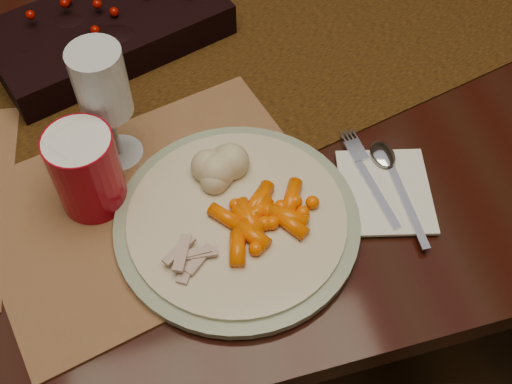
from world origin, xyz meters
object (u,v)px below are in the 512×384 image
object	(u,v)px
baby_carrots	(267,228)
napkin	(385,191)
dining_table	(217,202)
turkey_shreds	(188,258)
wine_glass	(108,108)
placemat_main	(154,207)
mashed_potatoes	(221,169)
centerpiece	(107,25)
red_cup	(86,171)
dinner_plate	(237,221)

from	to	relation	value
baby_carrots	napkin	world-z (taller)	baby_carrots
dining_table	napkin	size ratio (longest dim) A/B	13.59
turkey_shreds	napkin	world-z (taller)	turkey_shreds
dining_table	wine_glass	bearing A→B (deg)	-135.75
placemat_main	baby_carrots	distance (m)	0.15
mashed_potatoes	turkey_shreds	size ratio (longest dim) A/B	1.21
turkey_shreds	napkin	size ratio (longest dim) A/B	0.50
centerpiece	red_cup	bearing A→B (deg)	-101.90
placemat_main	centerpiece	bearing A→B (deg)	77.95
placemat_main	mashed_potatoes	xyz separation A→B (m)	(0.09, 0.01, 0.04)
centerpiece	mashed_potatoes	bearing A→B (deg)	-72.60
napkin	baby_carrots	bearing A→B (deg)	-156.97
placemat_main	napkin	bearing A→B (deg)	-25.13
wine_glass	placemat_main	bearing A→B (deg)	-73.90
mashed_potatoes	turkey_shreds	xyz separation A→B (m)	(-0.06, -0.10, -0.01)
dining_table	wine_glass	distance (m)	0.51
baby_carrots	wine_glass	distance (m)	0.25
mashed_potatoes	red_cup	world-z (taller)	red_cup
napkin	dinner_plate	bearing A→B (deg)	-167.22
centerpiece	dining_table	bearing A→B (deg)	-29.93
dining_table	turkey_shreds	xyz separation A→B (m)	(-0.10, -0.34, 0.40)
placemat_main	turkey_shreds	bearing A→B (deg)	-89.39
baby_carrots	wine_glass	world-z (taller)	wine_glass
mashed_potatoes	centerpiece	bearing A→B (deg)	107.40
centerpiece	napkin	xyz separation A→B (m)	(0.30, -0.38, -0.03)
centerpiece	turkey_shreds	xyz separation A→B (m)	(0.03, -0.42, -0.01)
dining_table	baby_carrots	bearing A→B (deg)	-89.56
placemat_main	mashed_potatoes	distance (m)	0.10
wine_glass	centerpiece	bearing A→B (deg)	84.78
baby_carrots	napkin	bearing A→B (deg)	9.21
dining_table	red_cup	bearing A→B (deg)	-131.84
napkin	dining_table	bearing A→B (deg)	132.81
centerpiece	napkin	distance (m)	0.48
red_cup	centerpiece	bearing A→B (deg)	78.10
dinner_plate	turkey_shreds	xyz separation A→B (m)	(-0.07, -0.04, 0.01)
mashed_potatoes	napkin	distance (m)	0.21
centerpiece	baby_carrots	bearing A→B (deg)	-71.93
placemat_main	napkin	size ratio (longest dim) A/B	3.09
turkey_shreds	napkin	distance (m)	0.27
centerpiece	placemat_main	xyz separation A→B (m)	(0.01, -0.32, -0.04)
red_cup	wine_glass	xyz separation A→B (m)	(0.04, 0.07, 0.03)
mashed_potatoes	baby_carrots	bearing A→B (deg)	-69.64
napkin	placemat_main	bearing A→B (deg)	-177.81
placemat_main	baby_carrots	world-z (taller)	baby_carrots
centerpiece	baby_carrots	distance (m)	0.42
mashed_potatoes	napkin	size ratio (longest dim) A/B	0.60
centerpiece	wine_glass	bearing A→B (deg)	-95.22
placemat_main	wine_glass	xyz separation A→B (m)	(-0.03, 0.10, 0.09)
baby_carrots	turkey_shreds	world-z (taller)	baby_carrots
dining_table	placemat_main	xyz separation A→B (m)	(-0.12, -0.24, 0.38)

